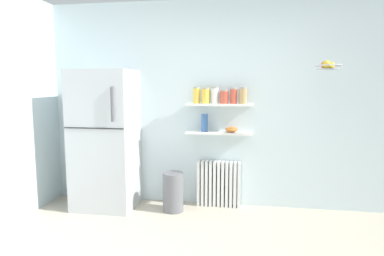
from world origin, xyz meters
The scene contains 15 objects.
back_wall centered at (0.00, 2.05, 1.30)m, with size 7.04×0.10×2.60m, color silver.
refrigerator centered at (-1.39, 1.69, 0.87)m, with size 0.75×0.65×1.74m.
radiator centered at (0.03, 1.92, 0.29)m, with size 0.55×0.12×0.58m.
wall_shelf_lower centered at (0.03, 1.89, 0.96)m, with size 0.83×0.22×0.03m, color white.
wall_shelf_upper centered at (0.03, 1.89, 1.31)m, with size 0.83×0.22×0.03m, color white.
storage_jar_0 centered at (-0.26, 1.89, 1.42)m, with size 0.09×0.09×0.21m.
storage_jar_1 centered at (-0.14, 1.89, 1.42)m, with size 0.11×0.11×0.20m.
storage_jar_2 centered at (-0.03, 1.89, 1.42)m, with size 0.09×0.09×0.21m.
storage_jar_3 centered at (0.09, 1.89, 1.41)m, with size 0.11×0.11×0.17m.
storage_jar_4 centered at (0.20, 1.89, 1.42)m, with size 0.08×0.08×0.20m.
storage_jar_5 centered at (0.32, 1.89, 1.42)m, with size 0.09×0.09×0.20m.
vase centered at (-0.15, 1.89, 1.08)m, with size 0.08×0.08×0.22m, color #38609E.
shelf_bowl centered at (0.18, 1.89, 1.00)m, with size 0.15×0.15×0.07m, color orange.
trash_bin centered at (-0.51, 1.66, 0.24)m, with size 0.25×0.25×0.48m, color slate.
hanging_fruit_basket centered at (1.21, 1.58, 1.76)m, with size 0.29×0.29×0.10m.
Camera 1 is at (0.36, -2.23, 1.56)m, focal length 31.28 mm.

